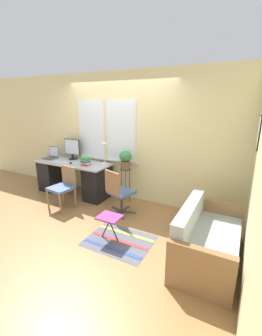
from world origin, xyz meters
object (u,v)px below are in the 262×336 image
(plant_stand, at_px, (125,174))
(laptop, at_px, (51,156))
(book_stack, at_px, (86,161))
(office_chair_swivel, at_px, (119,191))
(mouse, at_px, (71,163))
(couch_loveseat, at_px, (206,241))
(monitor, at_px, (72,149))
(folding_stool, at_px, (109,219))
(keyboard, at_px, (61,162))
(potted_plant, at_px, (125,159))
(desk_chair_wooden, at_px, (63,186))
(desk_lamp, at_px, (104,149))

(plant_stand, bearing_deg, laptop, -176.57)
(book_stack, distance_m, office_chair_swivel, 1.13)
(mouse, bearing_deg, couch_loveseat, -15.12)
(monitor, relative_size, folding_stool, 1.19)
(monitor, bearing_deg, keyboard, -94.80)
(laptop, height_order, folding_stool, laptop)
(potted_plant, xyz_separation_m, folding_stool, (0.47, -1.37, -0.59))
(mouse, bearing_deg, keyboard, -176.68)
(plant_stand, bearing_deg, couch_loveseat, -31.36)
(desk_chair_wooden, bearing_deg, laptop, 152.13)
(plant_stand, relative_size, potted_plant, 1.93)
(laptop, height_order, potted_plant, potted_plant)
(folding_stool, bearing_deg, office_chair_swivel, 111.16)
(keyboard, relative_size, desk_chair_wooden, 0.45)
(keyboard, height_order, book_stack, book_stack)
(office_chair_swivel, height_order, plant_stand, office_chair_swivel)
(couch_loveseat, bearing_deg, desk_lamp, 64.06)
(mouse, height_order, desk_chair_wooden, desk_chair_wooden)
(office_chair_swivel, bearing_deg, couch_loveseat, -179.13)
(monitor, height_order, book_stack, monitor)
(monitor, distance_m, folding_stool, 2.49)
(office_chair_swivel, relative_size, potted_plant, 2.32)
(keyboard, height_order, mouse, mouse)
(keyboard, distance_m, desk_lamp, 1.07)
(office_chair_swivel, bearing_deg, mouse, 8.74)
(mouse, relative_size, plant_stand, 0.10)
(folding_stool, bearing_deg, desk_chair_wooden, 160.11)
(laptop, relative_size, mouse, 4.06)
(monitor, xyz_separation_m, folding_stool, (1.94, -1.41, -0.66))
(mouse, xyz_separation_m, couch_loveseat, (3.10, -0.84, -0.51))
(office_chair_swivel, bearing_deg, laptop, 7.73)
(couch_loveseat, bearing_deg, potted_plant, 58.64)
(laptop, height_order, mouse, laptop)
(keyboard, xyz_separation_m, desk_chair_wooden, (0.54, -0.53, -0.31))
(desk_lamp, distance_m, couch_loveseat, 2.82)
(couch_loveseat, bearing_deg, keyboard, 76.32)
(couch_loveseat, distance_m, plant_stand, 2.22)
(keyboard, height_order, potted_plant, potted_plant)
(desk_lamp, bearing_deg, desk_chair_wooden, -114.66)
(monitor, bearing_deg, mouse, -54.86)
(keyboard, xyz_separation_m, couch_loveseat, (3.37, -0.82, -0.50))
(monitor, bearing_deg, laptop, -163.00)
(monitor, xyz_separation_m, desk_chair_wooden, (0.51, -0.89, -0.55))
(laptop, bearing_deg, desk_chair_wooden, -34.98)
(book_stack, distance_m, potted_plant, 0.89)
(mouse, xyz_separation_m, desk_lamp, (0.67, 0.34, 0.32))
(mouse, xyz_separation_m, potted_plant, (1.22, 0.31, 0.16))
(keyboard, bearing_deg, mouse, 3.32)
(plant_stand, bearing_deg, desk_lamp, 176.12)
(potted_plant, bearing_deg, folding_stool, -70.90)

